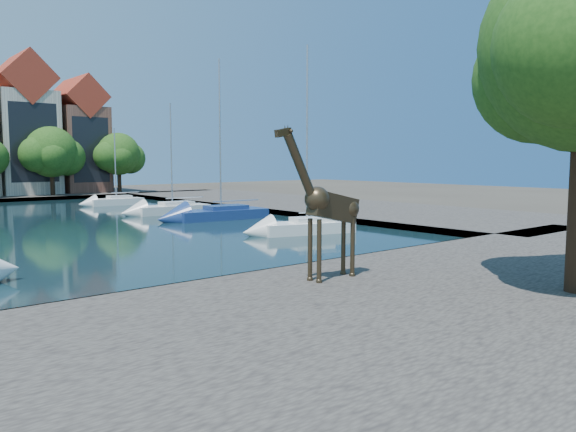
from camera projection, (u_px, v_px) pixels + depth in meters
name	position (u px, v px, depth m)	size (l,w,h in m)	color
ground	(213.00, 291.00, 19.43)	(160.00, 160.00, 0.00)	#38332B
water_basin	(23.00, 227.00, 37.83)	(38.00, 50.00, 0.08)	black
near_quay	(362.00, 332.00, 14.03)	(50.00, 14.00, 0.50)	#4E4A44
right_quay	(302.00, 205.00, 53.66)	(14.00, 52.00, 0.50)	#4E4A44
townhouse_east_mid	(23.00, 130.00, 66.95)	(6.43, 9.18, 16.65)	beige
townhouse_east_end	(78.00, 139.00, 71.17)	(5.44, 9.18, 14.43)	brown
far_tree_east	(52.00, 154.00, 64.04)	(7.54, 5.80, 7.84)	#332114
far_tree_far_east	(119.00, 155.00, 69.12)	(6.76, 5.20, 7.36)	#332114
giraffe_statue	(327.00, 206.00, 18.78)	(3.52, 0.62, 5.04)	#35291A
sailboat_right_a	(307.00, 224.00, 34.10)	(6.07, 3.48, 11.21)	silver
sailboat_right_b	(221.00, 212.00, 42.21)	(7.21, 3.09, 11.86)	navy
sailboat_right_c	(172.00, 207.00, 46.56)	(6.22, 2.39, 9.06)	silver
sailboat_right_d	(116.00, 200.00, 55.47)	(5.17, 1.94, 7.53)	silver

